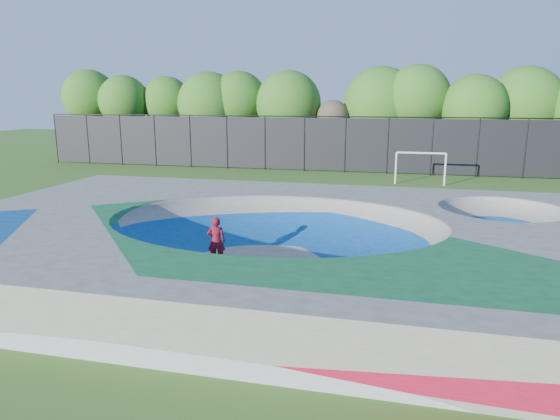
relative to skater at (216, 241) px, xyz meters
The scene contains 7 objects.
ground 2.06m from the skater, 19.43° to the left, with size 120.00×120.00×0.00m, color #365E1A.
skate_deck 1.90m from the skater, 19.43° to the left, with size 22.00×14.00×1.50m, color gray.
skater is the anchor object (origin of this frame).
skateboard 0.78m from the skater, ahead, with size 0.78×0.22×0.05m, color black.
soccer_goal 18.82m from the skater, 68.37° to the left, with size 3.09×0.12×2.04m.
fence 21.74m from the skater, 85.28° to the left, with size 48.09×0.09×4.04m.
treeline 27.24m from the skater, 81.44° to the left, with size 53.43×7.55×7.92m.
Camera 1 is at (3.83, -15.21, 5.33)m, focal length 32.00 mm.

